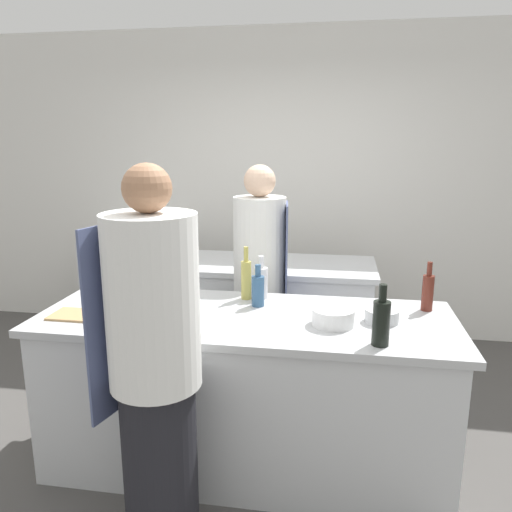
{
  "coord_description": "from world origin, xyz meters",
  "views": [
    {
      "loc": [
        0.47,
        -2.53,
        1.83
      ],
      "look_at": [
        0.0,
        0.35,
        1.14
      ],
      "focal_mm": 35.0,
      "sensor_mm": 36.0,
      "label": 1
    }
  ],
  "objects": [
    {
      "name": "chef_at_prep_near",
      "position": [
        -0.27,
        -0.66,
        0.87
      ],
      "size": [
        0.45,
        0.43,
        1.74
      ],
      "rotation": [
        0.0,
        0.0,
        1.3
      ],
      "color": "black",
      "rests_on": "ground_plane"
    },
    {
      "name": "bottle_cooking_oil",
      "position": [
        0.99,
        0.24,
        1.0
      ],
      "size": [
        0.06,
        0.06,
        0.28
      ],
      "color": "#5B2319",
      "rests_on": "prep_counter"
    },
    {
      "name": "cup",
      "position": [
        -0.47,
        -0.02,
        0.94
      ],
      "size": [
        0.08,
        0.08,
        0.1
      ],
      "color": "#33477F",
      "rests_on": "prep_counter"
    },
    {
      "name": "bowl_prep_small",
      "position": [
        0.72,
        0.02,
        0.93
      ],
      "size": [
        0.18,
        0.18,
        0.07
      ],
      "color": "#B7BABC",
      "rests_on": "prep_counter"
    },
    {
      "name": "ground_plane",
      "position": [
        0.0,
        0.0,
        0.0
      ],
      "size": [
        16.0,
        16.0,
        0.0
      ],
      "primitive_type": "plane",
      "color": "#4C4947"
    },
    {
      "name": "bottle_vinegar",
      "position": [
        0.04,
        0.31,
        0.99
      ],
      "size": [
        0.08,
        0.08,
        0.26
      ],
      "color": "silver",
      "rests_on": "prep_counter"
    },
    {
      "name": "cutting_board",
      "position": [
        -0.82,
        -0.16,
        0.9
      ],
      "size": [
        0.43,
        0.19,
        0.01
      ],
      "color": "tan",
      "rests_on": "prep_counter"
    },
    {
      "name": "prep_counter",
      "position": [
        0.0,
        0.0,
        0.45
      ],
      "size": [
        2.26,
        0.84,
        0.89
      ],
      "color": "silver",
      "rests_on": "ground_plane"
    },
    {
      "name": "wall_back",
      "position": [
        0.0,
        2.13,
        1.4
      ],
      "size": [
        8.0,
        0.06,
        2.8
      ],
      "color": "silver",
      "rests_on": "ground_plane"
    },
    {
      "name": "pass_counter",
      "position": [
        -0.03,
        1.19,
        0.45
      ],
      "size": [
        1.62,
        0.72,
        0.89
      ],
      "color": "silver",
      "rests_on": "ground_plane"
    },
    {
      "name": "oven_range",
      "position": [
        -1.37,
        1.75,
        0.47
      ],
      "size": [
        0.83,
        0.66,
        0.94
      ],
      "color": "silver",
      "rests_on": "ground_plane"
    },
    {
      "name": "bowl_mixing_large",
      "position": [
        0.47,
        -0.07,
        0.93
      ],
      "size": [
        0.22,
        0.22,
        0.09
      ],
      "color": "white",
      "rests_on": "prep_counter"
    },
    {
      "name": "bottle_olive_oil",
      "position": [
        0.69,
        -0.29,
        1.01
      ],
      "size": [
        0.08,
        0.08,
        0.29
      ],
      "color": "black",
      "rests_on": "prep_counter"
    },
    {
      "name": "bottle_sauce",
      "position": [
        0.04,
        0.17,
        0.99
      ],
      "size": [
        0.07,
        0.07,
        0.24
      ],
      "color": "#2D5175",
      "rests_on": "prep_counter"
    },
    {
      "name": "chef_at_stove",
      "position": [
        -0.03,
        0.72,
        0.83
      ],
      "size": [
        0.38,
        0.36,
        1.67
      ],
      "rotation": [
        0.0,
        0.0,
        -1.46
      ],
      "color": "black",
      "rests_on": "ground_plane"
    },
    {
      "name": "bottle_wine",
      "position": [
        -0.05,
        0.28,
        1.02
      ],
      "size": [
        0.06,
        0.06,
        0.32
      ],
      "color": "#B2A84C",
      "rests_on": "prep_counter"
    }
  ]
}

